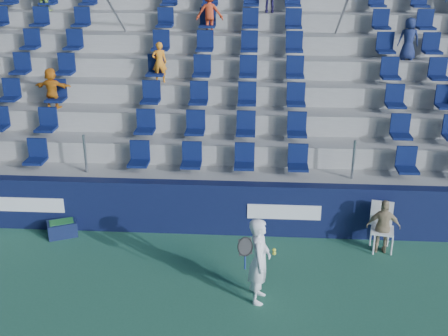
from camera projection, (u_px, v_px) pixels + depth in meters
name	position (u px, v px, depth m)	size (l,w,h in m)	color
ground	(202.00, 318.00, 9.77)	(70.00, 70.00, 0.00)	#2A634A
sponsor_wall	(216.00, 208.00, 12.47)	(24.00, 0.32, 1.20)	#0F163A
grandstand	(229.00, 86.00, 16.61)	(24.00, 8.17, 6.63)	#979792
tennis_player	(259.00, 260.00, 9.97)	(0.69, 0.65, 1.64)	white
line_judge_chair	(382.00, 223.00, 11.80)	(0.54, 0.56, 1.05)	white
line_judge	(383.00, 227.00, 11.65)	(0.69, 0.29, 1.18)	tan
ball_bin	(62.00, 228.00, 12.45)	(0.74, 0.63, 0.35)	#0F1839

